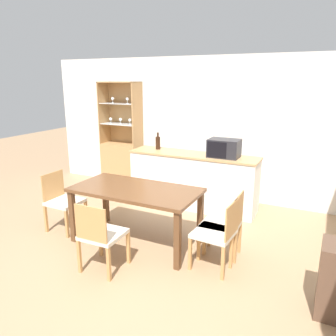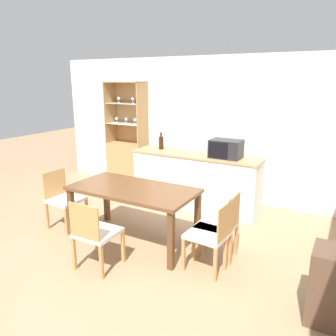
% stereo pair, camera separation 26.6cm
% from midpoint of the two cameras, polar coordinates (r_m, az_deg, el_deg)
% --- Properties ---
extents(ground_plane, '(18.00, 18.00, 0.00)m').
position_cam_midpoint_polar(ground_plane, '(4.23, -4.96, -15.28)').
color(ground_plane, '#A37F5B').
extents(wall_back, '(6.80, 0.06, 2.55)m').
position_cam_midpoint_polar(wall_back, '(6.06, 9.01, 6.77)').
color(wall_back, silver).
rests_on(wall_back, ground_plane).
extents(kitchen_counter, '(2.21, 0.55, 0.94)m').
position_cam_midpoint_polar(kitchen_counter, '(5.62, 6.07, -2.23)').
color(kitchen_counter, white).
rests_on(kitchen_counter, ground_plane).
extents(display_cabinet, '(0.81, 0.39, 2.10)m').
position_cam_midpoint_polar(display_cabinet, '(6.82, -5.93, 2.04)').
color(display_cabinet, tan).
rests_on(display_cabinet, ground_plane).
extents(dining_table, '(1.67, 0.85, 0.76)m').
position_cam_midpoint_polar(dining_table, '(4.35, -4.35, -4.62)').
color(dining_table, brown).
rests_on(dining_table, ground_plane).
extents(dining_chair_side_left_near, '(0.45, 0.45, 0.84)m').
position_cam_midpoint_polar(dining_chair_side_left_near, '(5.05, -16.25, -5.15)').
color(dining_chair_side_left_near, beige).
rests_on(dining_chair_side_left_near, ground_plane).
extents(dining_chair_side_right_near, '(0.47, 0.47, 0.84)m').
position_cam_midpoint_polar(dining_chair_side_right_near, '(3.84, 9.54, -11.34)').
color(dining_chair_side_right_near, beige).
rests_on(dining_chair_side_right_near, ground_plane).
extents(dining_chair_side_right_far, '(0.44, 0.44, 0.84)m').
position_cam_midpoint_polar(dining_chair_side_right_far, '(4.07, 10.82, -9.87)').
color(dining_chair_side_right_far, beige).
rests_on(dining_chair_side_right_far, ground_plane).
extents(dining_chair_head_near, '(0.45, 0.45, 0.84)m').
position_cam_midpoint_polar(dining_chair_head_near, '(3.88, -10.60, -11.11)').
color(dining_chair_head_near, beige).
rests_on(dining_chair_head_near, ground_plane).
extents(microwave, '(0.49, 0.34, 0.29)m').
position_cam_midpoint_polar(microwave, '(5.28, 11.48, 3.28)').
color(microwave, '#232328').
rests_on(microwave, kitchen_counter).
extents(wine_bottle, '(0.08, 0.08, 0.30)m').
position_cam_midpoint_polar(wine_bottle, '(5.84, 0.11, 4.46)').
color(wine_bottle, black).
rests_on(wine_bottle, kitchen_counter).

